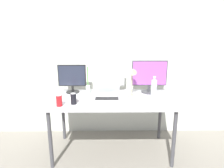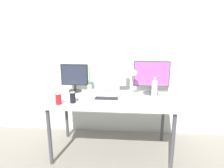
{
  "view_description": "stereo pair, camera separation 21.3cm",
  "coord_description": "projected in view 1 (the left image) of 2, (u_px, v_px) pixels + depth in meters",
  "views": [
    {
      "loc": [
        -0.03,
        -2.35,
        1.54
      ],
      "look_at": [
        0.0,
        0.0,
        0.92
      ],
      "focal_mm": 32.0,
      "sensor_mm": 36.0,
      "label": 1
    },
    {
      "loc": [
        0.19,
        -2.34,
        1.54
      ],
      "look_at": [
        0.0,
        0.0,
        0.92
      ],
      "focal_mm": 32.0,
      "sensor_mm": 36.0,
      "label": 2
    }
  ],
  "objects": [
    {
      "name": "soda_can_near_keyboard",
      "position": [
        59.0,
        101.0,
        2.2
      ],
      "size": [
        0.07,
        0.07,
        0.13
      ],
      "color": "red",
      "rests_on": "work_desk"
    },
    {
      "name": "monitor_right",
      "position": [
        149.0,
        75.0,
        2.64
      ],
      "size": [
        0.47,
        0.2,
        0.43
      ],
      "color": "#38383D",
      "rests_on": "work_desk"
    },
    {
      "name": "wall_back",
      "position": [
        112.0,
        48.0,
        2.9
      ],
      "size": [
        7.0,
        0.08,
        2.6
      ],
      "primitive_type": "cube",
      "color": "silver",
      "rests_on": "ground"
    },
    {
      "name": "mouse_by_keyboard",
      "position": [
        134.0,
        99.0,
        2.39
      ],
      "size": [
        0.08,
        0.11,
        0.04
      ],
      "primitive_type": "ellipsoid",
      "rotation": [
        0.0,
        0.0,
        -0.22
      ],
      "color": "silver",
      "rests_on": "work_desk"
    },
    {
      "name": "monitor_center",
      "position": [
        110.0,
        75.0,
        2.66
      ],
      "size": [
        0.38,
        0.18,
        0.43
      ],
      "color": "silver",
      "rests_on": "work_desk"
    },
    {
      "name": "keyboard_aux",
      "position": [
        147.0,
        103.0,
        2.26
      ],
      "size": [
        0.37,
        0.15,
        0.02
      ],
      "primitive_type": "cube",
      "rotation": [
        0.0,
        0.0,
        -0.02
      ],
      "color": "#B2B2B7",
      "rests_on": "work_desk"
    },
    {
      "name": "desk_lamp",
      "position": [
        132.0,
        76.0,
        2.43
      ],
      "size": [
        0.11,
        0.18,
        0.4
      ],
      "color": "tan",
      "rests_on": "work_desk"
    },
    {
      "name": "work_desk",
      "position": [
        112.0,
        103.0,
        2.49
      ],
      "size": [
        1.52,
        0.77,
        0.74
      ],
      "color": "#424247",
      "rests_on": "ground"
    },
    {
      "name": "water_bottle",
      "position": [
        154.0,
        88.0,
        2.42
      ],
      "size": [
        0.07,
        0.07,
        0.28
      ],
      "color": "silver",
      "rests_on": "work_desk"
    },
    {
      "name": "monitor_left",
      "position": [
        72.0,
        78.0,
        2.65
      ],
      "size": [
        0.37,
        0.18,
        0.38
      ],
      "color": "black",
      "rests_on": "work_desk"
    },
    {
      "name": "ground_plane",
      "position": [
        112.0,
        151.0,
        2.66
      ],
      "size": [
        16.0,
        16.0,
        0.0
      ],
      "primitive_type": "plane",
      "color": "gray"
    },
    {
      "name": "bamboo_vase",
      "position": [
        88.0,
        88.0,
        2.63
      ],
      "size": [
        0.06,
        0.06,
        0.36
      ],
      "color": "#B2D1B7",
      "rests_on": "work_desk"
    },
    {
      "name": "laptop_silver",
      "position": [
        107.0,
        95.0,
        2.42
      ],
      "size": [
        0.32,
        0.22,
        0.22
      ],
      "color": "#B7B7BC",
      "rests_on": "work_desk"
    },
    {
      "name": "keyboard_main",
      "position": [
        65.0,
        99.0,
        2.41
      ],
      "size": [
        0.44,
        0.15,
        0.02
      ],
      "primitive_type": "cube",
      "rotation": [
        0.0,
        0.0,
        0.05
      ],
      "color": "white",
      "rests_on": "work_desk"
    },
    {
      "name": "soda_can_by_laptop",
      "position": [
        73.0,
        99.0,
        2.26
      ],
      "size": [
        0.07,
        0.07,
        0.13
      ],
      "color": "black",
      "rests_on": "work_desk"
    }
  ]
}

